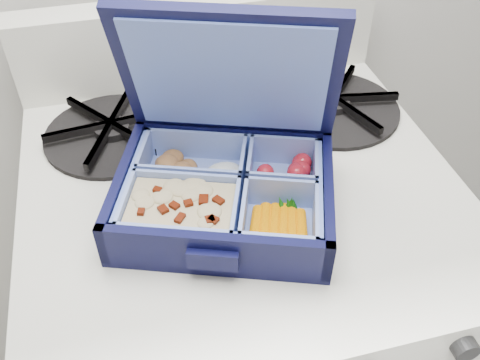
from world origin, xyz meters
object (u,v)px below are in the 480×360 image
object	(u,v)px
bento_box	(224,194)
burner_grate	(333,102)
fork	(218,134)
stove	(239,343)

from	to	relation	value
bento_box	burner_grate	distance (m)	0.25
bento_box	burner_grate	bearing A→B (deg)	59.24
bento_box	burner_grate	xyz separation A→B (m)	(0.20, 0.16, -0.01)
bento_box	fork	world-z (taller)	bento_box
stove	bento_box	distance (m)	0.43
stove	fork	xyz separation A→B (m)	(-0.01, 0.08, 0.40)
bento_box	burner_grate	size ratio (longest dim) A/B	1.25
burner_grate	fork	world-z (taller)	burner_grate
stove	burner_grate	world-z (taller)	burner_grate
fork	stove	bearing A→B (deg)	-57.22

